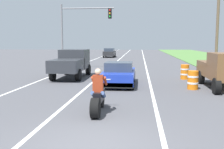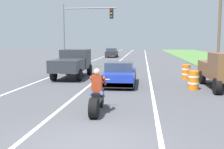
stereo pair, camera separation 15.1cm
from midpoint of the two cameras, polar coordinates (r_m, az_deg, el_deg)
The scene contains 12 objects.
ground_plane at distance 6.91m, azimuth -4.98°, elevation -14.70°, with size 160.00×160.00×0.00m, color #4C4C51.
lane_stripe_left_solid at distance 27.25m, azimuth -8.19°, elevation 1.56°, with size 0.14×120.00×0.01m, color white.
lane_stripe_right_solid at distance 26.43m, azimuth 7.13°, elevation 1.41°, with size 0.14×120.00×0.01m, color white.
lane_stripe_centre_dashed at distance 26.60m, azimuth -0.65°, elevation 1.50°, with size 0.14×120.00×0.01m, color white.
motorcycle_with_rider at distance 9.54m, azimuth -3.43°, elevation -4.87°, with size 0.70×2.21×1.62m.
sports_car_blue at distance 15.85m, azimuth 1.24°, elevation 0.03°, with size 1.84×4.30×1.37m.
pickup_truck_left_lane_dark_grey at distance 19.27m, azimuth -8.85°, elevation 2.61°, with size 2.02×4.80×1.98m.
traffic_light_mast_near at distance 25.39m, azimuth -7.38°, elevation 10.27°, with size 5.02×0.34×6.00m.
utility_pole_roadside at distance 25.26m, azimuth 21.44°, elevation 10.80°, with size 0.24×0.24×8.87m, color brown.
construction_barrel_nearest at distance 15.00m, azimuth 16.57°, elevation -1.14°, with size 0.58×0.58×1.00m.
construction_barrel_mid at distance 18.93m, azimuth 15.03°, elevation 0.55°, with size 0.58×0.58×1.00m.
distant_car_far_ahead at distance 44.26m, azimuth -0.64°, elevation 4.69°, with size 1.80×4.00×1.50m.
Camera 1 is at (1.16, -6.31, 2.55)m, focal length 42.92 mm.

